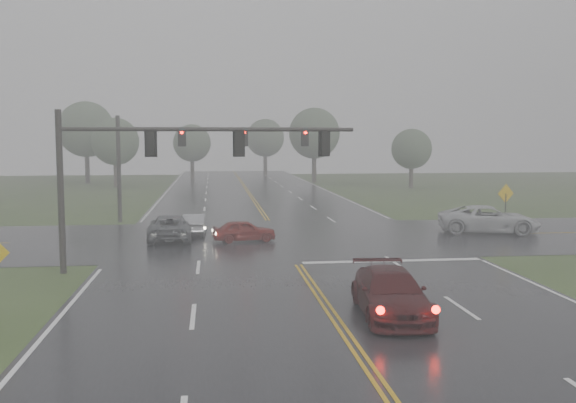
{
  "coord_description": "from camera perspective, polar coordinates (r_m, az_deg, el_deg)",
  "views": [
    {
      "loc": [
        -3.83,
        -14.42,
        5.72
      ],
      "look_at": [
        -0.23,
        16.0,
        2.72
      ],
      "focal_mm": 40.0,
      "sensor_mm": 36.0,
      "label": 1
    }
  ],
  "objects": [
    {
      "name": "tree_n_far",
      "position": [
        103.38,
        -2.03,
        5.66
      ],
      "size": [
        6.08,
        6.08,
        8.93
      ],
      "color": "#2F251F",
      "rests_on": "ground"
    },
    {
      "name": "tree_ne_a",
      "position": [
        84.39,
        2.35,
        6.07
      ],
      "size": [
        6.67,
        6.67,
        9.8
      ],
      "color": "#2F251F",
      "rests_on": "ground"
    },
    {
      "name": "sign_diamond_east",
      "position": [
        42.67,
        18.78,
        0.23
      ],
      "size": [
        1.18,
        0.35,
        2.9
      ],
      "rotation": [
        0.0,
        0.0,
        0.26
      ],
      "color": "black",
      "rests_on": "ground"
    },
    {
      "name": "ground",
      "position": [
        15.98,
        7.87,
        -15.43
      ],
      "size": [
        180.0,
        180.0,
        0.0
      ],
      "primitive_type": "plane",
      "color": "#2E411B",
      "rests_on": "ground"
    },
    {
      "name": "tree_nw_a",
      "position": [
        78.6,
        -15.11,
        5.16
      ],
      "size": [
        5.6,
        5.6,
        8.23
      ],
      "color": "#2F251F",
      "rests_on": "ground"
    },
    {
      "name": "main_road",
      "position": [
        35.11,
        -0.39,
        -3.79
      ],
      "size": [
        18.0,
        160.0,
        0.02
      ],
      "primitive_type": "cube",
      "color": "black",
      "rests_on": "ground"
    },
    {
      "name": "tree_n_mid",
      "position": [
        91.95,
        -8.53,
        5.15
      ],
      "size": [
        5.31,
        5.31,
        7.8
      ],
      "color": "#2F251F",
      "rests_on": "ground"
    },
    {
      "name": "tree_e_near",
      "position": [
        76.5,
        10.93,
        4.61
      ],
      "size": [
        4.72,
        4.72,
        6.93
      ],
      "color": "#2F251F",
      "rests_on": "ground"
    },
    {
      "name": "signal_gantry_near",
      "position": [
        28.01,
        -11.81,
        3.76
      ],
      "size": [
        12.69,
        0.3,
        6.95
      ],
      "color": "black",
      "rests_on": "ground"
    },
    {
      "name": "sedan_maroon",
      "position": [
        21.33,
        9.08,
        -10.04
      ],
      "size": [
        2.42,
        5.22,
        1.48
      ],
      "primitive_type": "imported",
      "rotation": [
        0.0,
        0.0,
        -0.07
      ],
      "color": "#380A0B",
      "rests_on": "ground"
    },
    {
      "name": "tree_nw_b",
      "position": [
        87.02,
        -17.5,
        6.13
      ],
      "size": [
        7.18,
        7.18,
        10.55
      ],
      "color": "#2F251F",
      "rests_on": "ground"
    },
    {
      "name": "sedan_silver",
      "position": [
        38.98,
        -8.3,
        -2.91
      ],
      "size": [
        1.41,
        3.8,
        1.24
      ],
      "primitive_type": "imported",
      "rotation": [
        0.0,
        0.0,
        3.12
      ],
      "color": "#97999E",
      "rests_on": "ground"
    },
    {
      "name": "signal_gantry_far",
      "position": [
        45.04,
        -9.08,
        4.83
      ],
      "size": [
        14.49,
        0.37,
        7.31
      ],
      "color": "black",
      "rests_on": "ground"
    },
    {
      "name": "sedan_red",
      "position": [
        36.01,
        -3.92,
        -3.57
      ],
      "size": [
        3.69,
        1.88,
        1.2
      ],
      "primitive_type": "imported",
      "rotation": [
        0.0,
        0.0,
        1.71
      ],
      "color": "maroon",
      "rests_on": "ground"
    },
    {
      "name": "stop_bar",
      "position": [
        30.54,
        9.25,
        -5.28
      ],
      "size": [
        8.5,
        0.5,
        0.01
      ],
      "primitive_type": "cube",
      "color": "white",
      "rests_on": "ground"
    },
    {
      "name": "car_grey",
      "position": [
        37.04,
        -10.42,
        -3.39
      ],
      "size": [
        2.54,
        5.2,
        1.42
      ],
      "primitive_type": "imported",
      "rotation": [
        0.0,
        0.0,
        3.18
      ],
      "color": "#4D5054",
      "rests_on": "ground"
    },
    {
      "name": "pickup_white",
      "position": [
        40.91,
        17.38,
        -2.71
      ],
      "size": [
        6.47,
        4.11,
        1.66
      ],
      "primitive_type": "imported",
      "rotation": [
        0.0,
        0.0,
        1.33
      ],
      "color": "#B9BCBE",
      "rests_on": "ground"
    },
    {
      "name": "cross_street",
      "position": [
        37.07,
        -0.74,
        -3.29
      ],
      "size": [
        120.0,
        14.0,
        0.02
      ],
      "primitive_type": "cube",
      "color": "black",
      "rests_on": "ground"
    }
  ]
}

